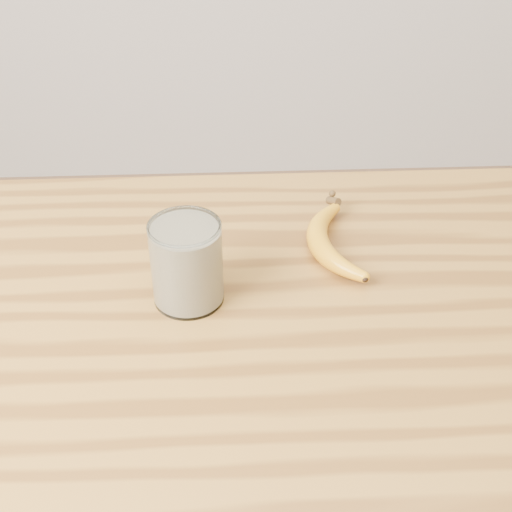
{
  "coord_description": "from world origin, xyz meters",
  "views": [
    {
      "loc": [
        -0.09,
        -0.64,
        1.49
      ],
      "look_at": [
        -0.06,
        0.13,
        0.93
      ],
      "focal_mm": 50.0,
      "sensor_mm": 36.0,
      "label": 1
    }
  ],
  "objects": [
    {
      "name": "banana",
      "position": [
        0.03,
        0.18,
        0.92
      ],
      "size": [
        0.11,
        0.26,
        0.03
      ],
      "primitive_type": null,
      "rotation": [
        0.0,
        0.0,
        0.09
      ],
      "color": "orange",
      "rests_on": "table"
    },
    {
      "name": "smoothie_glass",
      "position": [
        -0.15,
        0.08,
        0.96
      ],
      "size": [
        0.09,
        0.09,
        0.11
      ],
      "color": "white",
      "rests_on": "table"
    },
    {
      "name": "table",
      "position": [
        0.0,
        0.0,
        0.77
      ],
      "size": [
        1.2,
        0.8,
        0.9
      ],
      "color": "olive",
      "rests_on": "ground"
    }
  ]
}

